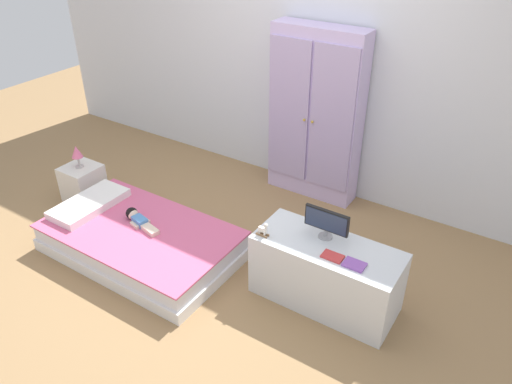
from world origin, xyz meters
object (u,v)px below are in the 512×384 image
Objects in this scene: doll at (137,218)px; tv_monitor at (327,222)px; wardrobe at (315,115)px; book_purple at (354,264)px; book_red at (333,256)px; tv_stand at (326,274)px; rocking_horse_toy at (263,230)px; table_lamp at (77,153)px; bed at (141,241)px; nightstand at (83,183)px.

doll is 1.58m from tv_monitor.
wardrobe is 1.75m from book_purple.
tv_stand is at bearing 128.03° from book_red.
wardrobe reaches higher than book_purple.
book_red is 0.15m from book_purple.
doll is 1.17m from rocking_horse_toy.
table_lamp is 2.59m from book_red.
tv_stand is 9.38× the size of rocking_horse_toy.
tv_stand is at bearing 12.00° from bed.
book_red reaches higher than tv_stand.
rocking_horse_toy is at bearing -3.59° from table_lamp.
wardrobe is (0.78, 1.55, 0.52)m from doll.
wardrobe is at bearing 66.57° from bed.
book_red is (1.56, 0.22, 0.38)m from bed.
rocking_horse_toy reaches higher than table_lamp.
table_lamp is (-1.03, 0.30, 0.38)m from bed.
rocking_horse_toy is 0.77× the size of book_purple.
doll is 0.38× the size of tv_stand.
tv_monitor is (1.50, 0.33, 0.34)m from doll.
doll is at bearing -167.63° from tv_monitor.
nightstand is 2.61m from book_red.
nightstand is 0.22× the size of wardrobe.
tv_monitor reaches higher than rocking_horse_toy.
doll is 0.99m from nightstand.
book_red is 1.00× the size of book_purple.
wardrobe is 14.68× the size of rocking_horse_toy.
book_purple is at bearing -1.78° from nightstand.
wardrobe reaches higher than tv_monitor.
tv_stand reaches higher than nightstand.
bed is at bearing -113.43° from wardrobe.
tv_monitor reaches higher than bed.
tv_stand is (2.52, 0.01, -0.25)m from table_lamp.
tv_monitor is at bearing 149.43° from book_purple.
tv_stand is 0.28m from book_red.
bed is 1.62m from book_red.
wardrobe reaches higher than rocking_horse_toy.
nightstand is 2.52m from tv_stand.
nightstand is 0.33m from table_lamp.
tv_monitor reaches higher than nightstand.
nightstand is at bearing 178.12° from book_red.
wardrobe is at bearing 121.18° from tv_stand.
table_lamp is 0.14× the size of wardrobe.
wardrobe is 4.96× the size of tv_monitor.
nightstand is 1.64× the size of table_lamp.
nightstand is at bearing -179.71° from tv_stand.
doll is at bearing -174.49° from book_red.
rocking_horse_toy is at bearing -176.01° from book_purple.
bed is 1.52× the size of tv_stand.
tv_monitor reaches higher than table_lamp.
tv_monitor is at bearing 128.74° from book_red.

